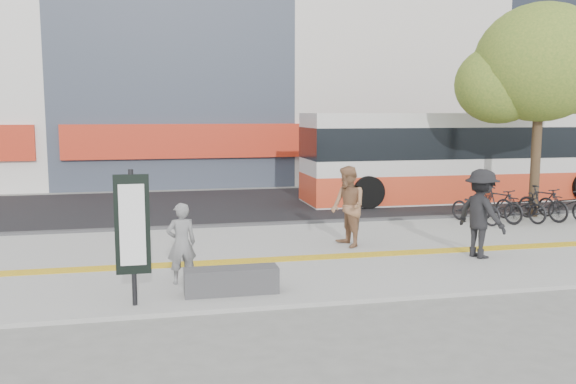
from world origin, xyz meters
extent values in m
plane|color=slate|center=(0.00, 0.00, 0.00)|extent=(120.00, 120.00, 0.00)
cube|color=gray|center=(0.00, 1.50, 0.04)|extent=(40.00, 7.00, 0.08)
cube|color=yellow|center=(0.00, 1.00, 0.09)|extent=(40.00, 0.45, 0.01)
cube|color=black|center=(0.00, 9.00, 0.03)|extent=(40.00, 8.00, 0.06)
cube|color=#323234|center=(0.00, 5.00, 0.07)|extent=(40.00, 0.25, 0.14)
cube|color=red|center=(2.00, 14.05, 2.00)|extent=(19.00, 0.50, 1.40)
cube|color=#323234|center=(-2.60, -1.20, 0.30)|extent=(1.60, 0.45, 0.45)
cylinder|color=black|center=(-4.20, -1.50, 1.18)|extent=(0.08, 0.08, 2.20)
cube|color=black|center=(-4.20, -1.50, 1.40)|extent=(0.55, 0.08, 1.60)
cube|color=white|center=(-4.20, -1.55, 1.40)|extent=(0.40, 0.02, 1.30)
cylinder|color=#3C2D1B|center=(7.20, 4.70, 1.68)|extent=(0.28, 0.28, 3.20)
ellipsoid|color=#426722|center=(7.20, 4.70, 4.60)|extent=(3.80, 3.80, 3.42)
ellipsoid|color=#426722|center=(6.20, 5.20, 4.00)|extent=(2.60, 2.60, 2.34)
ellipsoid|color=#426722|center=(8.10, 4.30, 4.20)|extent=(2.40, 2.40, 2.16)
ellipsoid|color=#426722|center=(7.50, 5.50, 5.40)|extent=(2.20, 2.20, 1.98)
cube|color=silver|center=(6.96, 8.50, 1.60)|extent=(11.57, 2.41, 3.09)
cube|color=red|center=(6.96, 8.50, 0.59)|extent=(11.59, 2.43, 0.96)
cube|color=black|center=(6.96, 8.50, 2.13)|extent=(11.59, 2.43, 1.06)
cylinder|color=black|center=(2.91, 7.29, 0.59)|extent=(1.06, 0.34, 1.06)
cylinder|color=black|center=(2.91, 9.71, 0.59)|extent=(1.06, 0.34, 1.06)
cylinder|color=black|center=(11.01, 9.71, 0.59)|extent=(1.06, 0.34, 1.06)
imported|color=black|center=(4.91, 4.00, 0.53)|extent=(1.14, 1.80, 0.89)
imported|color=black|center=(5.61, 4.00, 0.58)|extent=(1.00, 1.71, 0.99)
imported|color=black|center=(6.32, 4.00, 0.53)|extent=(1.14, 1.80, 0.89)
imported|color=black|center=(7.02, 4.00, 0.58)|extent=(1.00, 1.71, 0.99)
imported|color=black|center=(7.72, 4.00, 0.53)|extent=(1.14, 1.80, 0.89)
imported|color=black|center=(-3.40, -0.38, 0.82)|extent=(0.59, 0.44, 1.48)
imported|color=#8E6344|center=(0.48, 1.90, 1.01)|extent=(0.85, 1.01, 1.87)
imported|color=black|center=(2.93, 0.29, 1.03)|extent=(1.04, 1.38, 1.90)
camera|label=1|loc=(-3.80, -11.26, 3.16)|focal=37.80mm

